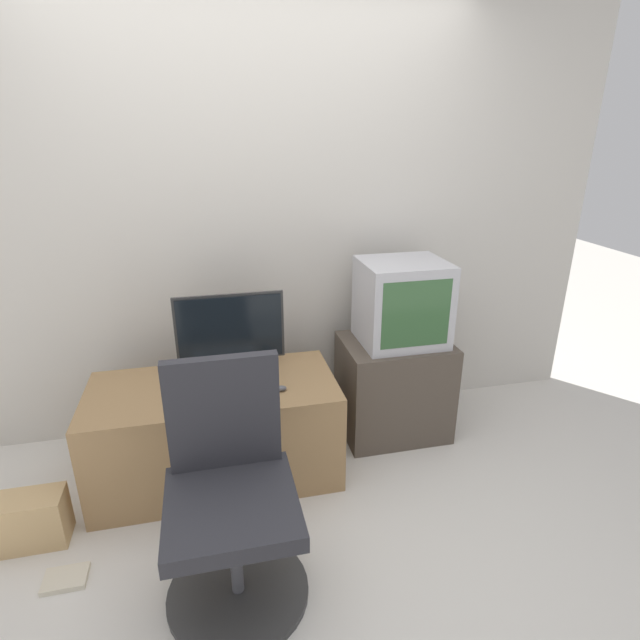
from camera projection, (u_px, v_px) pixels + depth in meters
name	position (u px, v px, depth m)	size (l,w,h in m)	color
ground_plane	(303.00, 569.00, 2.18)	(12.00, 12.00, 0.00)	beige
wall_back	(256.00, 220.00, 2.92)	(4.40, 0.05, 2.60)	beige
desk	(217.00, 431.00, 2.69)	(1.28, 0.61, 0.55)	#937047
side_stand	(393.00, 387.00, 3.09)	(0.63, 0.49, 0.61)	#4C4238
main_monitor	(231.00, 335.00, 2.67)	(0.58, 0.23, 0.45)	#2D2D2D
keyboard	(229.00, 395.00, 2.49)	(0.37, 0.11, 0.01)	silver
mouse	(281.00, 388.00, 2.54)	(0.06, 0.04, 0.03)	#4C4C51
crt_tv	(402.00, 302.00, 2.90)	(0.48, 0.42, 0.49)	#B7B7BC
office_chair	(231.00, 504.00, 1.97)	(0.58, 0.58, 0.98)	#333333
cardboard_box_lower	(29.00, 520.00, 2.28)	(0.32, 0.17, 0.25)	tan
book	(66.00, 579.00, 2.12)	(0.18, 0.13, 0.02)	beige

